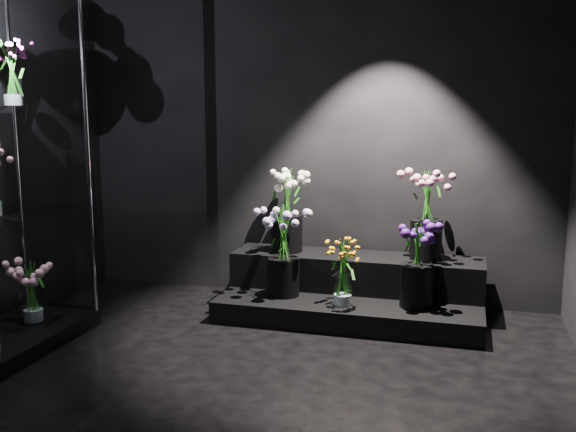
% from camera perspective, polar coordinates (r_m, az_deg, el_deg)
% --- Properties ---
extents(floor, '(4.00, 4.00, 0.00)m').
position_cam_1_polar(floor, '(3.78, -5.40, -15.38)').
color(floor, black).
rests_on(floor, ground).
extents(wall_back, '(4.00, 0.00, 4.00)m').
position_cam_1_polar(wall_back, '(5.34, 2.18, 7.54)').
color(wall_back, black).
rests_on(wall_back, floor).
extents(display_riser, '(1.98, 0.88, 0.44)m').
position_cam_1_polar(display_riser, '(5.06, 5.79, -6.61)').
color(display_riser, black).
rests_on(display_riser, floor).
extents(display_case, '(0.64, 1.07, 2.35)m').
position_cam_1_polar(display_case, '(4.57, -23.97, 3.52)').
color(display_case, black).
rests_on(display_case, floor).
extents(bouquet_orange_bells, '(0.31, 0.31, 0.49)m').
position_cam_1_polar(bouquet_orange_bells, '(4.69, 4.90, -4.96)').
color(bouquet_orange_bells, white).
rests_on(bouquet_orange_bells, display_riser).
extents(bouquet_lilac, '(0.51, 0.51, 0.69)m').
position_cam_1_polar(bouquet_lilac, '(4.88, -0.41, -2.57)').
color(bouquet_lilac, black).
rests_on(bouquet_lilac, display_riser).
extents(bouquet_purple, '(0.42, 0.42, 0.62)m').
position_cam_1_polar(bouquet_purple, '(4.71, 11.44, -3.79)').
color(bouquet_purple, black).
rests_on(bouquet_purple, display_riser).
extents(bouquet_cream_roses, '(0.49, 0.49, 0.68)m').
position_cam_1_polar(bouquet_cream_roses, '(5.15, -0.11, 1.13)').
color(bouquet_cream_roses, black).
rests_on(bouquet_cream_roses, display_riser).
extents(bouquet_pink_roses, '(0.39, 0.39, 0.68)m').
position_cam_1_polar(bouquet_pink_roses, '(5.01, 12.25, 0.57)').
color(bouquet_pink_roses, black).
rests_on(bouquet_pink_roses, display_riser).
extents(bouquet_case_magenta, '(0.27, 0.27, 0.42)m').
position_cam_1_polar(bouquet_case_magenta, '(4.72, -23.39, 11.64)').
color(bouquet_case_magenta, white).
rests_on(bouquet_case_magenta, display_case).
extents(bouquet_case_base_pink, '(0.38, 0.38, 0.42)m').
position_cam_1_polar(bouquet_case_base_pink, '(4.86, -21.81, -6.17)').
color(bouquet_case_base_pink, white).
rests_on(bouquet_case_base_pink, display_case).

